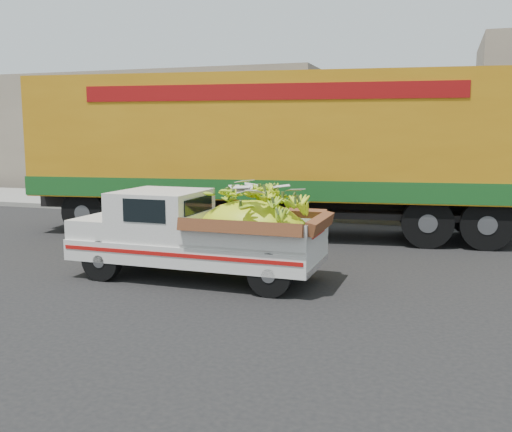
% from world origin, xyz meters
% --- Properties ---
extents(ground, '(100.00, 100.00, 0.00)m').
position_xyz_m(ground, '(0.00, 0.00, 0.00)').
color(ground, black).
rests_on(ground, ground).
extents(curb, '(60.00, 0.25, 0.15)m').
position_xyz_m(curb, '(0.00, 7.35, 0.07)').
color(curb, gray).
rests_on(curb, ground).
extents(sidewalk, '(60.00, 4.00, 0.14)m').
position_xyz_m(sidewalk, '(0.00, 9.45, 0.07)').
color(sidewalk, gray).
rests_on(sidewalk, ground).
extents(building_left, '(18.00, 6.00, 5.00)m').
position_xyz_m(building_left, '(-8.00, 15.35, 2.50)').
color(building_left, gray).
rests_on(building_left, ground).
extents(pickup_truck, '(4.26, 1.61, 1.49)m').
position_xyz_m(pickup_truck, '(2.22, 0.36, 0.80)').
color(pickup_truck, black).
rests_on(pickup_truck, ground).
extents(semi_trailer, '(12.04, 3.93, 3.80)m').
position_xyz_m(semi_trailer, '(1.98, 4.90, 2.12)').
color(semi_trailer, black).
rests_on(semi_trailer, ground).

